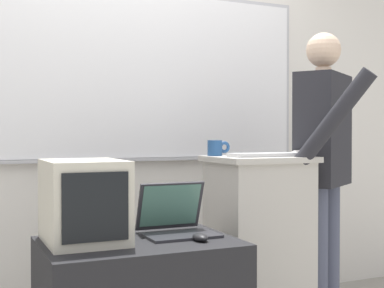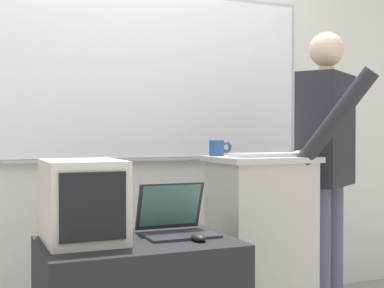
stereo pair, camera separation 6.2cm
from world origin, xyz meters
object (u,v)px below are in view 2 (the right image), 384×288
object	(u,v)px
coffee_mug	(218,148)
computer_mouse_by_laptop	(199,237)
wireless_keyboard	(267,155)
computer_mouse_by_keyboard	(300,153)
lectern_podium	(260,251)
crt_monitor	(83,201)
laptop	(174,218)
person_presenter	(327,159)

from	to	relation	value
coffee_mug	computer_mouse_by_laptop	bearing A→B (deg)	-122.39
wireless_keyboard	computer_mouse_by_keyboard	world-z (taller)	computer_mouse_by_keyboard
computer_mouse_by_laptop	coffee_mug	size ratio (longest dim) A/B	0.74
lectern_podium	computer_mouse_by_keyboard	bearing A→B (deg)	-17.10
computer_mouse_by_laptop	crt_monitor	world-z (taller)	crt_monitor
laptop	coffee_mug	distance (m)	0.63
lectern_podium	computer_mouse_by_laptop	distance (m)	0.72
laptop	crt_monitor	bearing A→B (deg)	-177.74
wireless_keyboard	laptop	bearing A→B (deg)	-164.64
lectern_podium	computer_mouse_by_keyboard	world-z (taller)	computer_mouse_by_keyboard
crt_monitor	coffee_mug	distance (m)	0.94
computer_mouse_by_laptop	computer_mouse_by_keyboard	xyz separation A→B (m)	(0.76, 0.36, 0.34)
person_presenter	coffee_mug	size ratio (longest dim) A/B	13.00
person_presenter	crt_monitor	xyz separation A→B (m)	(-1.46, -0.25, -0.14)
wireless_keyboard	lectern_podium	bearing A→B (deg)	100.01
laptop	computer_mouse_by_laptop	world-z (taller)	laptop
wireless_keyboard	coffee_mug	distance (m)	0.29
computer_mouse_by_laptop	computer_mouse_by_keyboard	distance (m)	0.90
person_presenter	laptop	bearing A→B (deg)	158.01
lectern_podium	coffee_mug	bearing A→B (deg)	140.19
person_presenter	computer_mouse_by_laptop	bearing A→B (deg)	168.85
person_presenter	coffee_mug	world-z (taller)	person_presenter
wireless_keyboard	computer_mouse_by_keyboard	size ratio (longest dim) A/B	4.00
laptop	computer_mouse_by_keyboard	bearing A→B (deg)	10.95
wireless_keyboard	person_presenter	bearing A→B (deg)	9.22
lectern_podium	laptop	distance (m)	0.67
lectern_podium	wireless_keyboard	bearing A→B (deg)	-79.99
crt_monitor	laptop	bearing A→B (deg)	2.26
lectern_podium	person_presenter	distance (m)	0.67
wireless_keyboard	computer_mouse_by_laptop	world-z (taller)	wireless_keyboard
lectern_podium	coffee_mug	distance (m)	0.61
laptop	crt_monitor	world-z (taller)	crt_monitor
crt_monitor	person_presenter	bearing A→B (deg)	9.76
lectern_podium	computer_mouse_by_laptop	xyz separation A→B (m)	(-0.55, -0.42, 0.19)
computer_mouse_by_laptop	coffee_mug	world-z (taller)	coffee_mug
crt_monitor	coffee_mug	size ratio (longest dim) A/B	3.12
computer_mouse_by_laptop	coffee_mug	distance (m)	0.77
lectern_podium	crt_monitor	distance (m)	1.09
person_presenter	computer_mouse_by_keyboard	size ratio (longest dim) A/B	17.46
person_presenter	computer_mouse_by_keyboard	xyz separation A→B (m)	(-0.24, -0.08, 0.04)
computer_mouse_by_keyboard	person_presenter	bearing A→B (deg)	18.70
person_presenter	computer_mouse_by_laptop	size ratio (longest dim) A/B	17.46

